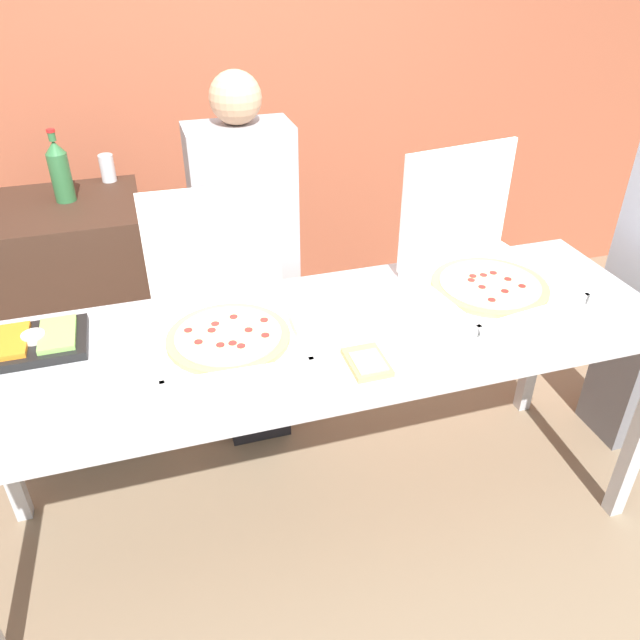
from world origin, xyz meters
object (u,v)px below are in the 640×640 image
at_px(veggie_tray, 35,342).
at_px(soda_bottle, 60,171).
at_px(pizza_box_far_right, 481,265).
at_px(person_guest_cap, 248,271).
at_px(paper_plate_front_left, 367,364).
at_px(pizza_box_far_left, 225,315).
at_px(soda_can_silver, 107,168).

xyz_separation_m(veggie_tray, soda_bottle, (0.10, 0.85, 0.29)).
relative_size(pizza_box_far_right, person_guest_cap, 0.35).
bearing_deg(veggie_tray, paper_plate_front_left, -22.48).
height_order(soda_bottle, person_guest_cap, person_guest_cap).
bearing_deg(person_guest_cap, pizza_box_far_left, 71.39).
relative_size(pizza_box_far_right, paper_plate_front_left, 2.42).
xyz_separation_m(pizza_box_far_left, paper_plate_front_left, (0.40, -0.31, -0.07)).
distance_m(paper_plate_front_left, person_guest_cap, 0.86).
height_order(pizza_box_far_left, paper_plate_front_left, pizza_box_far_left).
height_order(paper_plate_front_left, veggie_tray, veggie_tray).
height_order(pizza_box_far_right, person_guest_cap, person_guest_cap).
bearing_deg(veggie_tray, soda_can_silver, 74.64).
relative_size(soda_bottle, person_guest_cap, 0.18).
bearing_deg(soda_can_silver, pizza_box_far_left, -73.96).
relative_size(pizza_box_far_right, soda_bottle, 1.91).
bearing_deg(paper_plate_front_left, soda_bottle, 125.67).
bearing_deg(person_guest_cap, soda_bottle, -32.65).
bearing_deg(soda_can_silver, person_guest_cap, -51.46).
relative_size(veggie_tray, person_guest_cap, 0.20).
height_order(veggie_tray, soda_bottle, soda_bottle).
xyz_separation_m(soda_bottle, soda_can_silver, (0.18, 0.19, -0.07)).
xyz_separation_m(veggie_tray, person_guest_cap, (0.79, 0.41, -0.07)).
height_order(paper_plate_front_left, soda_can_silver, soda_can_silver).
distance_m(veggie_tray, soda_bottle, 0.90).
bearing_deg(soda_can_silver, paper_plate_front_left, -63.53).
distance_m(pizza_box_far_right, soda_can_silver, 1.72).
height_order(soda_can_silver, person_guest_cap, person_guest_cap).
bearing_deg(pizza_box_far_right, soda_can_silver, 131.80).
bearing_deg(pizza_box_far_right, paper_plate_front_left, -157.15).
relative_size(pizza_box_far_right, pizza_box_far_left, 1.18).
bearing_deg(paper_plate_front_left, veggie_tray, 157.52).
distance_m(pizza_box_far_left, soda_bottle, 1.11).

